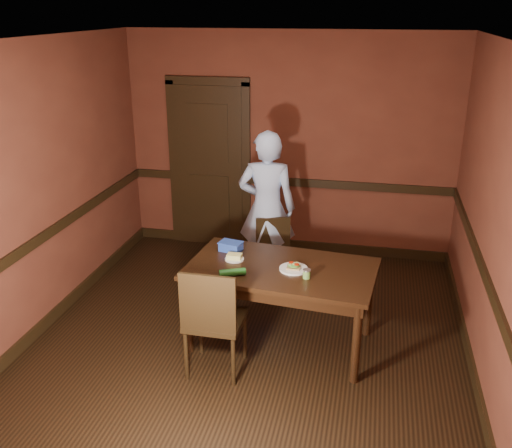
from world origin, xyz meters
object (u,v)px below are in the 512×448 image
at_px(food_tub, 231,246).
at_px(chair_far, 265,257).
at_px(dining_table, 281,305).
at_px(cheese_saucer, 234,257).
at_px(person, 267,208).
at_px(sauce_jar, 307,274).
at_px(sandwich_plate, 294,268).
at_px(chair_near, 216,318).

bearing_deg(food_tub, chair_far, 87.87).
bearing_deg(dining_table, cheese_saucer, 177.32).
xyz_separation_m(person, sauce_jar, (0.62, -1.43, -0.05)).
height_order(chair_far, cheese_saucer, cheese_saucer).
height_order(person, cheese_saucer, person).
distance_m(dining_table, sandwich_plate, 0.42).
height_order(sandwich_plate, food_tub, food_tub).
xyz_separation_m(sauce_jar, cheese_saucer, (-0.69, 0.24, -0.02)).
height_order(dining_table, cheese_saucer, cheese_saucer).
xyz_separation_m(dining_table, cheese_saucer, (-0.45, 0.07, 0.41)).
distance_m(person, food_tub, 1.02).
bearing_deg(sandwich_plate, dining_table, 164.24).
xyz_separation_m(chair_near, sandwich_plate, (0.58, 0.48, 0.29)).
height_order(chair_far, sauce_jar, sauce_jar).
distance_m(chair_far, sandwich_plate, 1.17).
bearing_deg(dining_table, food_tub, 159.93).
relative_size(sandwich_plate, sauce_jar, 3.12).
relative_size(sandwich_plate, food_tub, 1.06).
distance_m(dining_table, person, 1.40).
height_order(dining_table, person, person).
distance_m(chair_far, chair_near, 1.50).
xyz_separation_m(dining_table, chair_near, (-0.47, -0.52, 0.11)).
bearing_deg(chair_near, sandwich_plate, -139.88).
bearing_deg(chair_far, sauce_jar, -81.78).
distance_m(chair_near, person, 1.82).
distance_m(dining_table, cheese_saucer, 0.61).
bearing_deg(cheese_saucer, sandwich_plate, -9.88).
xyz_separation_m(chair_far, person, (-0.04, 0.28, 0.46)).
distance_m(dining_table, food_tub, 0.73).
relative_size(dining_table, chair_near, 1.66).
relative_size(dining_table, food_tub, 6.98).
distance_m(person, cheese_saucer, 1.20).
bearing_deg(chair_near, person, -92.52).
xyz_separation_m(chair_far, sauce_jar, (0.58, -1.15, 0.41)).
xyz_separation_m(sauce_jar, food_tub, (-0.78, 0.43, 0.00)).
bearing_deg(sandwich_plate, cheese_saucer, 170.12).
bearing_deg(person, sauce_jar, 108.72).
distance_m(person, sauce_jar, 1.56).
bearing_deg(person, sandwich_plate, 105.97).
bearing_deg(chair_near, sauce_jar, -153.76).
height_order(chair_near, food_tub, chair_near).
distance_m(chair_near, cheese_saucer, 0.65).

